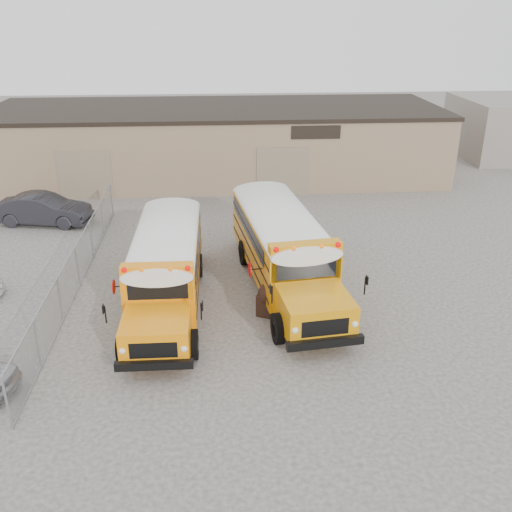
{
  "coord_description": "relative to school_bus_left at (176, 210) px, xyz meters",
  "views": [
    {
      "loc": [
        -0.05,
        -19.15,
        10.95
      ],
      "look_at": [
        1.44,
        1.97,
        1.6
      ],
      "focal_mm": 40.0,
      "sensor_mm": 36.0,
      "label": 1
    }
  ],
  "objects": [
    {
      "name": "tarp_bundle",
      "position": [
        3.96,
        -7.58,
        -1.04
      ],
      "size": [
        1.13,
        1.08,
        1.32
      ],
      "color": "black",
      "rests_on": "ground"
    },
    {
      "name": "warehouse",
      "position": [
        2.11,
        12.4,
        0.65
      ],
      "size": [
        30.2,
        10.2,
        4.67
      ],
      "color": "#876C53",
      "rests_on": "ground"
    },
    {
      "name": "chainlink_fence",
      "position": [
        -3.89,
        -4.6,
        -0.82
      ],
      "size": [
        0.07,
        18.07,
        1.81
      ],
      "color": "gray",
      "rests_on": "ground"
    },
    {
      "name": "car_dark",
      "position": [
        -7.34,
        3.14,
        -0.89
      ],
      "size": [
        5.27,
        2.6,
        1.66
      ],
      "primitive_type": "imported",
      "rotation": [
        0.0,
        0.0,
        1.4
      ],
      "color": "black",
      "rests_on": "ground"
    },
    {
      "name": "school_bus_right",
      "position": [
        3.92,
        1.64,
        0.14
      ],
      "size": [
        4.01,
        11.21,
        3.21
      ],
      "color": "orange",
      "rests_on": "ground"
    },
    {
      "name": "ground",
      "position": [
        2.11,
        -7.6,
        -1.72
      ],
      "size": [
        120.0,
        120.0,
        0.0
      ],
      "primitive_type": "plane",
      "color": "#4A4644",
      "rests_on": "ground"
    },
    {
      "name": "school_bus_left",
      "position": [
        0.0,
        0.0,
        0.0
      ],
      "size": [
        3.08,
        10.18,
        2.97
      ],
      "color": "orange",
      "rests_on": "ground"
    }
  ]
}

